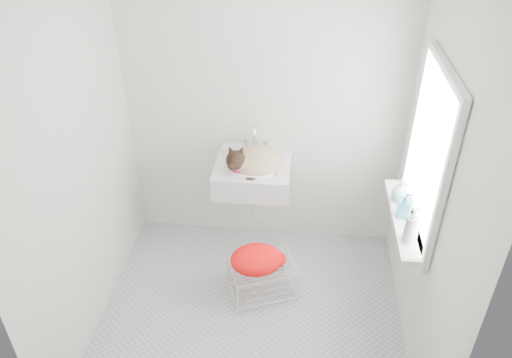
# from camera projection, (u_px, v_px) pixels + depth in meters

# --- Properties ---
(floor) EXTENTS (2.20, 2.00, 0.02)m
(floor) POSITION_uv_depth(u_px,v_px,m) (251.00, 315.00, 3.69)
(floor) COLOR #B8B8B8
(floor) RESTS_ON ground
(back_wall) EXTENTS (2.20, 0.02, 2.50)m
(back_wall) POSITION_uv_depth(u_px,v_px,m) (264.00, 103.00, 3.83)
(back_wall) COLOR silver
(back_wall) RESTS_ON ground
(right_wall) EXTENTS (0.02, 2.00, 2.50)m
(right_wall) POSITION_uv_depth(u_px,v_px,m) (437.00, 184.00, 2.91)
(right_wall) COLOR silver
(right_wall) RESTS_ON ground
(left_wall) EXTENTS (0.02, 2.00, 2.50)m
(left_wall) POSITION_uv_depth(u_px,v_px,m) (74.00, 164.00, 3.10)
(left_wall) COLOR silver
(left_wall) RESTS_ON ground
(window_glass) EXTENTS (0.01, 0.80, 1.00)m
(window_glass) POSITION_uv_depth(u_px,v_px,m) (431.00, 152.00, 3.02)
(window_glass) COLOR white
(window_glass) RESTS_ON right_wall
(window_frame) EXTENTS (0.04, 0.90, 1.10)m
(window_frame) POSITION_uv_depth(u_px,v_px,m) (428.00, 152.00, 3.02)
(window_frame) COLOR white
(window_frame) RESTS_ON right_wall
(windowsill) EXTENTS (0.16, 0.88, 0.04)m
(windowsill) POSITION_uv_depth(u_px,v_px,m) (404.00, 219.00, 3.31)
(windowsill) COLOR white
(windowsill) RESTS_ON right_wall
(sink) EXTENTS (0.58, 0.51, 0.23)m
(sink) POSITION_uv_depth(u_px,v_px,m) (253.00, 165.00, 3.84)
(sink) COLOR white
(sink) RESTS_ON back_wall
(faucet) EXTENTS (0.21, 0.15, 0.21)m
(faucet) POSITION_uv_depth(u_px,v_px,m) (255.00, 138.00, 3.91)
(faucet) COLOR silver
(faucet) RESTS_ON sink
(cat) EXTENTS (0.49, 0.43, 0.28)m
(cat) POSITION_uv_depth(u_px,v_px,m) (254.00, 162.00, 3.80)
(cat) COLOR tan
(cat) RESTS_ON sink
(wire_rack) EXTENTS (0.56, 0.48, 0.28)m
(wire_rack) POSITION_uv_depth(u_px,v_px,m) (262.00, 277.00, 3.81)
(wire_rack) COLOR silver
(wire_rack) RESTS_ON floor
(towel) EXTENTS (0.44, 0.36, 0.16)m
(towel) POSITION_uv_depth(u_px,v_px,m) (256.00, 265.00, 3.69)
(towel) COLOR red
(towel) RESTS_ON wire_rack
(bottle_a) EXTENTS (0.11, 0.11, 0.21)m
(bottle_a) POSITION_uv_depth(u_px,v_px,m) (409.00, 240.00, 3.10)
(bottle_a) COLOR silver
(bottle_a) RESTS_ON windowsill
(bottle_b) EXTENTS (0.11, 0.11, 0.18)m
(bottle_b) POSITION_uv_depth(u_px,v_px,m) (403.00, 216.00, 3.31)
(bottle_b) COLOR #2C6E7E
(bottle_b) RESTS_ON windowsill
(bottle_c) EXTENTS (0.15, 0.15, 0.17)m
(bottle_c) POSITION_uv_depth(u_px,v_px,m) (399.00, 200.00, 3.46)
(bottle_c) COLOR #C2E5F3
(bottle_c) RESTS_ON windowsill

